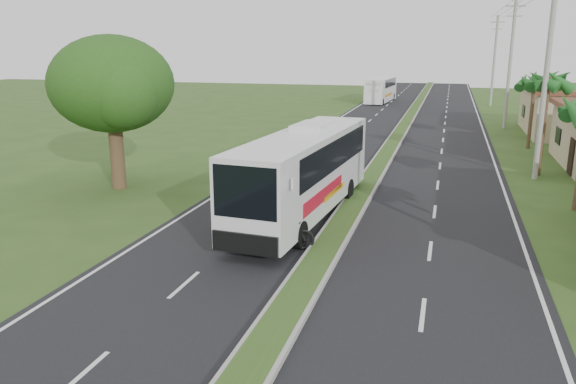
# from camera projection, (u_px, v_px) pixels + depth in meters

# --- Properties ---
(ground) EXTENTS (180.00, 180.00, 0.00)m
(ground) POSITION_uv_depth(u_px,v_px,m) (296.00, 299.00, 15.92)
(ground) COLOR #2E491B
(ground) RESTS_ON ground
(road_asphalt) EXTENTS (14.00, 160.00, 0.02)m
(road_asphalt) POSITION_uv_depth(u_px,v_px,m) (381.00, 163.00, 34.53)
(road_asphalt) COLOR black
(road_asphalt) RESTS_ON ground
(median_strip) EXTENTS (1.20, 160.00, 0.18)m
(median_strip) POSITION_uv_depth(u_px,v_px,m) (381.00, 161.00, 34.50)
(median_strip) COLOR gray
(median_strip) RESTS_ON ground
(lane_edge_left) EXTENTS (0.12, 160.00, 0.01)m
(lane_edge_left) POSITION_uv_depth(u_px,v_px,m) (277.00, 157.00, 36.32)
(lane_edge_left) COLOR silver
(lane_edge_left) RESTS_ON ground
(lane_edge_right) EXTENTS (0.12, 160.00, 0.01)m
(lane_edge_right) POSITION_uv_depth(u_px,v_px,m) (497.00, 169.00, 32.74)
(lane_edge_right) COLOR silver
(lane_edge_right) RESTS_ON ground
(palm_verge_c) EXTENTS (2.40, 2.40, 5.85)m
(palm_verge_c) POSITION_uv_depth(u_px,v_px,m) (548.00, 82.00, 29.96)
(palm_verge_c) COLOR #473321
(palm_verge_c) RESTS_ON ground
(palm_verge_d) EXTENTS (2.40, 2.40, 5.25)m
(palm_verge_d) POSITION_uv_depth(u_px,v_px,m) (535.00, 83.00, 38.35)
(palm_verge_d) COLOR #473321
(palm_verge_d) RESTS_ON ground
(shade_tree) EXTENTS (6.30, 6.00, 7.54)m
(shade_tree) POSITION_uv_depth(u_px,v_px,m) (110.00, 87.00, 27.21)
(shade_tree) COLOR #473321
(shade_tree) RESTS_ON ground
(utility_pole_b) EXTENTS (3.20, 0.28, 12.00)m
(utility_pole_b) POSITION_uv_depth(u_px,v_px,m) (547.00, 60.00, 28.83)
(utility_pole_b) COLOR gray
(utility_pole_b) RESTS_ON ground
(utility_pole_c) EXTENTS (1.60, 0.28, 11.00)m
(utility_pole_c) POSITION_uv_depth(u_px,v_px,m) (510.00, 62.00, 47.58)
(utility_pole_c) COLOR gray
(utility_pole_c) RESTS_ON ground
(utility_pole_d) EXTENTS (1.60, 0.28, 10.50)m
(utility_pole_d) POSITION_uv_depth(u_px,v_px,m) (494.00, 60.00, 66.25)
(utility_pole_d) COLOR gray
(utility_pole_d) RESTS_ON ground
(coach_bus_main) EXTENTS (3.32, 11.89, 3.80)m
(coach_bus_main) POSITION_uv_depth(u_px,v_px,m) (304.00, 168.00, 23.19)
(coach_bus_main) COLOR silver
(coach_bus_main) RESTS_ON ground
(coach_bus_far) EXTENTS (2.92, 10.51, 3.02)m
(coach_bus_far) POSITION_uv_depth(u_px,v_px,m) (381.00, 88.00, 72.12)
(coach_bus_far) COLOR white
(coach_bus_far) RESTS_ON ground
(motorcyclist) EXTENTS (1.96, 1.17, 2.31)m
(motorcyclist) POSITION_uv_depth(u_px,v_px,m) (288.00, 228.00, 19.50)
(motorcyclist) COLOR black
(motorcyclist) RESTS_ON ground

